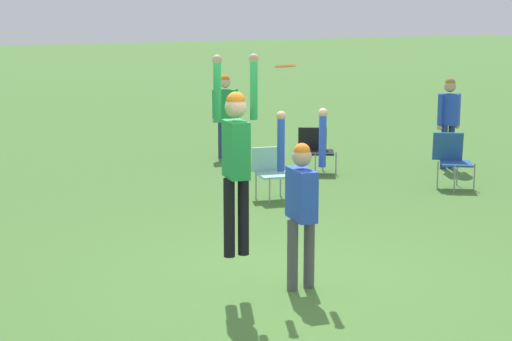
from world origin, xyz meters
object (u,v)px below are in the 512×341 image
Objects in this scene: person_spectator_far at (449,114)px; camping_chair_0 at (272,169)px; person_defending at (301,196)px; camping_chair_1 at (316,147)px; person_spectator_near at (225,108)px; camping_chair_2 at (452,156)px; person_jumping at (236,151)px; frisbee at (286,66)px.

camping_chair_0 is at bearing -116.37° from person_spectator_far.
person_spectator_far is (4.22, 0.70, 0.55)m from camping_chair_0.
person_defending reaches higher than camping_chair_0.
person_spectator_near reaches higher than camping_chair_1.
person_spectator_far is (1.09, 1.40, 0.50)m from camping_chair_2.
person_jumping is 8.28m from person_spectator_far.
person_defending is 2.11× the size of camping_chair_2.
camping_chair_0 is 0.49× the size of person_spectator_near.
camping_chair_1 is (3.93, 5.61, -1.97)m from frisbee.
person_spectator_far is (6.85, 4.62, -0.54)m from person_jumping.
person_spectator_far reaches higher than camping_chair_1.
person_defending is 1.43m from frisbee.
person_jumping is at bearing -92.43° from person_spectator_near.
camping_chair_2 is (3.13, -0.69, 0.05)m from camping_chair_0.
camping_chair_2 is at bearing 179.69° from camping_chair_0.
camping_chair_0 is at bearing 163.77° from person_defending.
person_spectator_near is 0.98× the size of person_spectator_far.
camping_chair_1 is 2.62m from person_spectator_far.
person_spectator_near is at bearing 168.50° from person_defending.
camping_chair_0 is at bearing 62.43° from frisbee.
person_defending is 6.70m from camping_chair_1.
frisbee is at bearing -88.86° from person_spectator_far.
person_spectator_near is at bearing -169.16° from person_spectator_far.
camping_chair_0 is at bearing -24.89° from person_jumping.
person_defending is 8.30m from person_spectator_near.
camping_chair_1 is 0.89× the size of camping_chair_2.
person_defending reaches higher than camping_chair_1.
person_spectator_far reaches higher than person_spectator_near.
camping_chair_0 is (2.63, 3.92, -1.09)m from person_jumping.
camping_chair_1 is at bearing 155.37° from person_defending.
frisbee is 0.13× the size of person_spectator_near.
person_jumping reaches higher than person_spectator_far.
camping_chair_0 is 3.91m from person_spectator_near.
frisbee reaches higher than person_spectator_near.
person_spectator_far is at bearing -93.22° from camping_chair_2.
person_jumping is at bearing 162.58° from frisbee.
camping_chair_2 is at bearing -41.46° from person_spectator_near.
camping_chair_1 is (4.42, 5.45, -1.10)m from person_jumping.
person_jumping is 1.07× the size of person_defending.
camping_chair_1 is 0.49× the size of person_spectator_near.
person_spectator_far reaches higher than camping_chair_2.
person_spectator_near is 4.43m from person_spectator_far.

